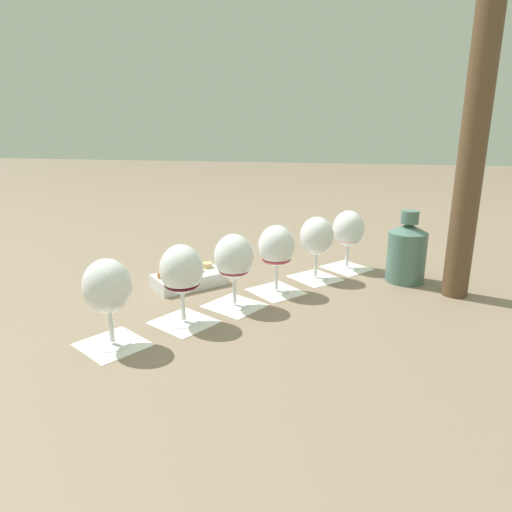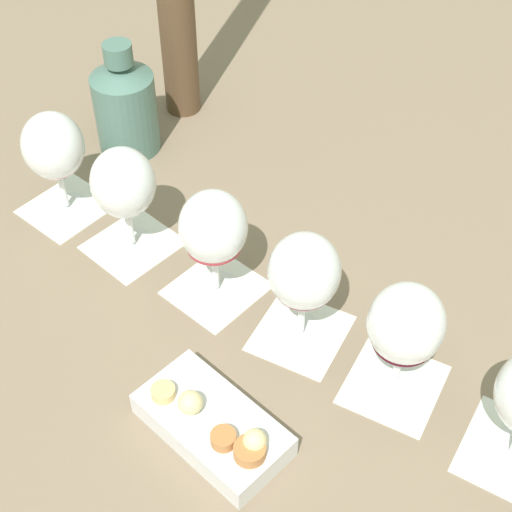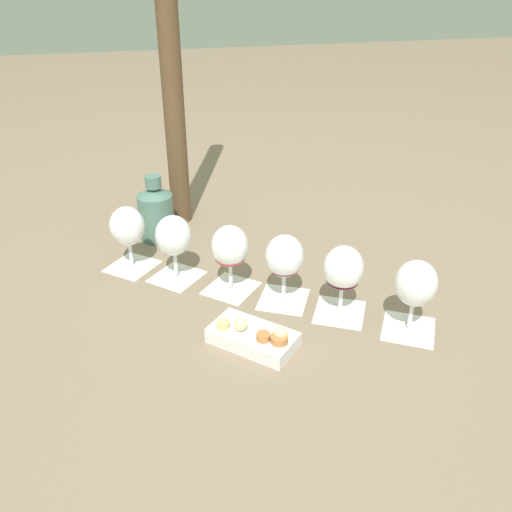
# 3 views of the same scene
# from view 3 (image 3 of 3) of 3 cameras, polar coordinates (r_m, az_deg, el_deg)

# --- Properties ---
(ground_plane) EXTENTS (8.00, 8.00, 0.00)m
(ground_plane) POSITION_cam_3_polar(r_m,az_deg,el_deg) (1.29, 0.06, -4.01)
(ground_plane) COLOR #7F6B56
(tasting_card_0) EXTENTS (0.16, 0.16, 0.00)m
(tasting_card_0) POSITION_cam_3_polar(r_m,az_deg,el_deg) (1.44, -12.90, -1.03)
(tasting_card_0) COLOR white
(tasting_card_0) RESTS_ON ground_plane
(tasting_card_1) EXTENTS (0.16, 0.16, 0.00)m
(tasting_card_1) POSITION_cam_3_polar(r_m,az_deg,el_deg) (1.37, -8.34, -2.14)
(tasting_card_1) COLOR white
(tasting_card_1) RESTS_ON ground_plane
(tasting_card_2) EXTENTS (0.16, 0.16, 0.00)m
(tasting_card_2) POSITION_cam_3_polar(r_m,az_deg,el_deg) (1.31, -2.66, -3.39)
(tasting_card_2) COLOR white
(tasting_card_2) RESTS_ON ground_plane
(tasting_card_3) EXTENTS (0.15, 0.15, 0.00)m
(tasting_card_3) POSITION_cam_3_polar(r_m,az_deg,el_deg) (1.27, 2.89, -4.56)
(tasting_card_3) COLOR white
(tasting_card_3) RESTS_ON ground_plane
(tasting_card_4) EXTENTS (0.15, 0.15, 0.00)m
(tasting_card_4) POSITION_cam_3_polar(r_m,az_deg,el_deg) (1.24, 8.78, -5.85)
(tasting_card_4) COLOR white
(tasting_card_4) RESTS_ON ground_plane
(tasting_card_5) EXTENTS (0.16, 0.15, 0.00)m
(tasting_card_5) POSITION_cam_3_polar(r_m,az_deg,el_deg) (1.22, 15.75, -7.38)
(tasting_card_5) COLOR white
(tasting_card_5) RESTS_ON ground_plane
(wine_glass_0) EXTENTS (0.09, 0.09, 0.16)m
(wine_glass_0) POSITION_cam_3_polar(r_m,az_deg,el_deg) (1.39, -13.38, 2.80)
(wine_glass_0) COLOR white
(wine_glass_0) RESTS_ON tasting_card_0
(wine_glass_1) EXTENTS (0.09, 0.09, 0.16)m
(wine_glass_1) POSITION_cam_3_polar(r_m,az_deg,el_deg) (1.32, -8.67, 1.86)
(wine_glass_1) COLOR white
(wine_glass_1) RESTS_ON tasting_card_1
(wine_glass_2) EXTENTS (0.09, 0.09, 0.16)m
(wine_glass_2) POSITION_cam_3_polar(r_m,az_deg,el_deg) (1.26, -2.77, 0.76)
(wine_glass_2) COLOR white
(wine_glass_2) RESTS_ON tasting_card_2
(wine_glass_3) EXTENTS (0.09, 0.09, 0.16)m
(wine_glass_3) POSITION_cam_3_polar(r_m,az_deg,el_deg) (1.22, 3.01, -0.33)
(wine_glass_3) COLOR white
(wine_glass_3) RESTS_ON tasting_card_3
(wine_glass_4) EXTENTS (0.09, 0.09, 0.16)m
(wine_glass_4) POSITION_cam_3_polar(r_m,az_deg,el_deg) (1.19, 9.16, -1.56)
(wine_glass_4) COLOR white
(wine_glass_4) RESTS_ON tasting_card_4
(wine_glass_5) EXTENTS (0.09, 0.09, 0.16)m
(wine_glass_5) POSITION_cam_3_polar(r_m,az_deg,el_deg) (1.16, 16.44, -3.10)
(wine_glass_5) COLOR white
(wine_glass_5) RESTS_ON tasting_card_5
(ceramic_vase) EXTENTS (0.10, 0.10, 0.19)m
(ceramic_vase) POSITION_cam_3_polar(r_m,az_deg,el_deg) (1.54, -10.49, 4.59)
(ceramic_vase) COLOR #4C7066
(ceramic_vase) RESTS_ON ground_plane
(snack_dish) EXTENTS (0.19, 0.19, 0.06)m
(snack_dish) POSITION_cam_3_polar(r_m,az_deg,el_deg) (1.12, -0.24, -8.50)
(snack_dish) COLOR silver
(snack_dish) RESTS_ON ground_plane
(umbrella_pole) EXTENTS (0.06, 0.06, 1.06)m
(umbrella_pole) POSITION_cam_3_polar(r_m,az_deg,el_deg) (1.53, -9.20, 22.04)
(umbrella_pole) COLOR brown
(umbrella_pole) RESTS_ON ground_plane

